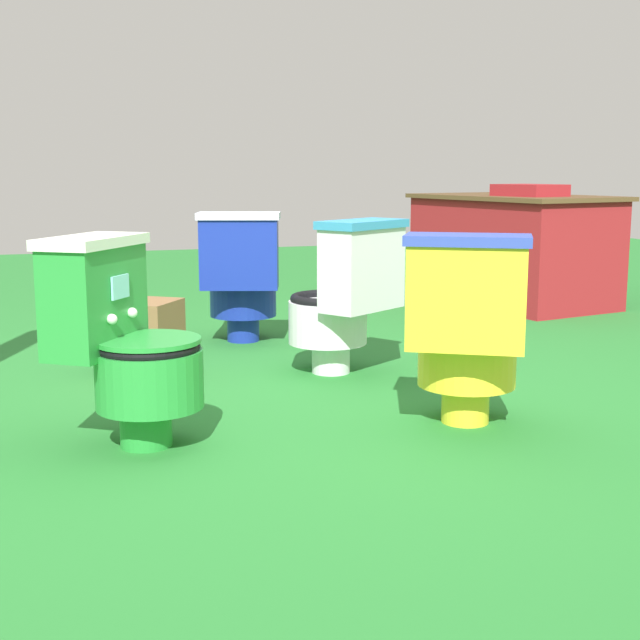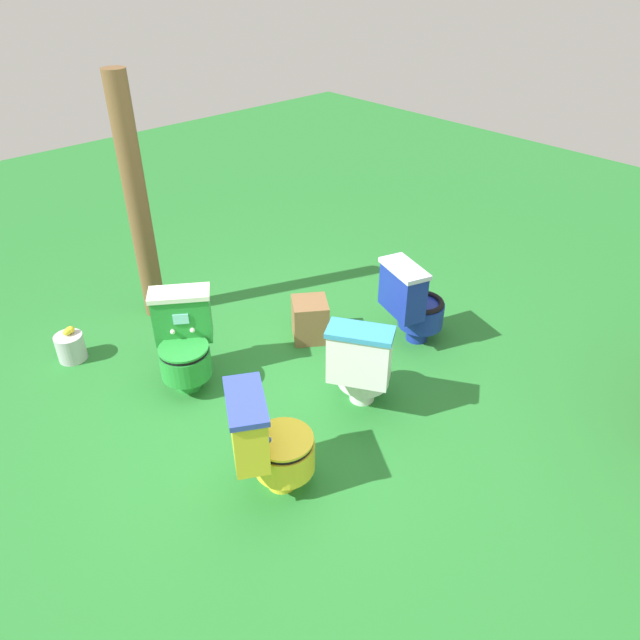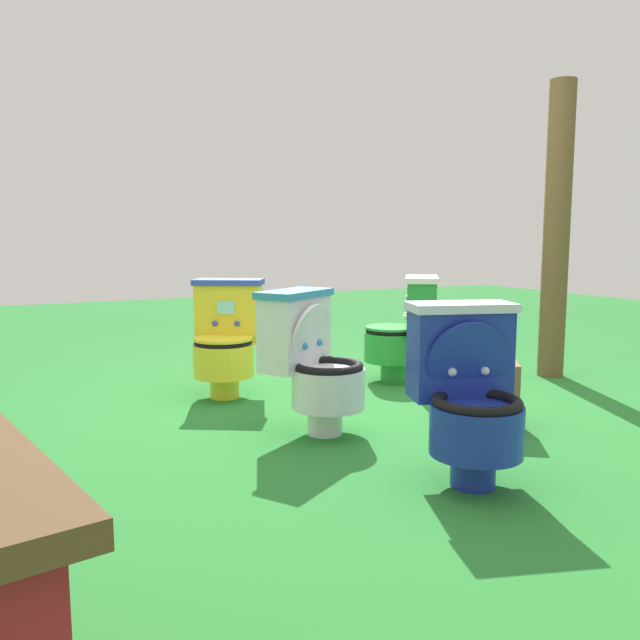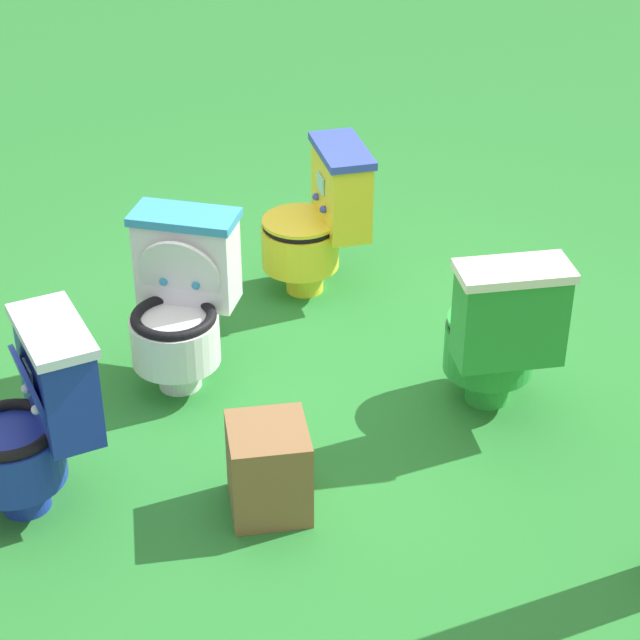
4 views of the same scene
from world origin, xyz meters
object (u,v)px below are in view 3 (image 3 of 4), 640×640
toilet_blue (468,391)px  small_crate (487,393)px  toilet_green (405,328)px  toilet_white (312,360)px  toilet_yellow (226,337)px  lemon_bucket (457,344)px  wooden_post (556,232)px

toilet_blue → small_crate: toilet_blue is taller
toilet_green → small_crate: (-1.06, 0.19, -0.20)m
toilet_blue → toilet_white: (0.88, 0.28, 0.00)m
toilet_yellow → toilet_white: size_ratio=1.00×
toilet_white → lemon_bucket: (1.29, -1.94, -0.26)m
small_crate → lemon_bucket: (1.59, -1.06, -0.06)m
toilet_yellow → wooden_post: wooden_post is taller
toilet_yellow → wooden_post: bearing=-162.3°
toilet_blue → wooden_post: wooden_post is taller
toilet_green → wooden_post: bearing=-72.1°
wooden_post → small_crate: 1.68m
wooden_post → small_crate: wooden_post is taller
toilet_blue → small_crate: bearing=-118.9°
wooden_post → lemon_bucket: wooden_post is taller
toilet_blue → lemon_bucket: 2.74m
toilet_green → toilet_yellow: same height
toilet_yellow → small_crate: bearing=159.5°
toilet_white → toilet_green: bearing=-177.3°
toilet_white → wooden_post: 2.26m
small_crate → toilet_blue: bearing=133.6°
wooden_post → lemon_bucket: (0.84, 0.17, -0.91)m
toilet_white → wooden_post: (0.44, -2.11, 0.65)m
toilet_green → toilet_white: same height
toilet_yellow → lemon_bucket: 2.13m
wooden_post → lemon_bucket: bearing=11.6°
toilet_blue → lemon_bucket: bearing=-110.0°
toilet_yellow → toilet_white: bearing=128.9°
small_crate → toilet_green: bearing=-9.9°
toilet_yellow → lemon_bucket: toilet_yellow is taller
toilet_yellow → small_crate: size_ratio=2.09×
small_crate → lemon_bucket: small_crate is taller
toilet_yellow → small_crate: toilet_yellow is taller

